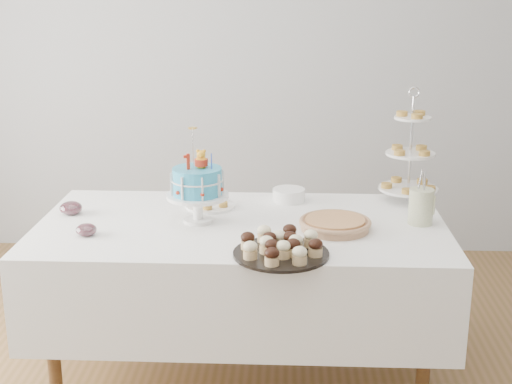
{
  "coord_description": "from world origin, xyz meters",
  "views": [
    {
      "loc": [
        0.22,
        -2.87,
        1.86
      ],
      "look_at": [
        0.07,
        0.3,
        0.92
      ],
      "focal_mm": 50.0,
      "sensor_mm": 36.0,
      "label": 1
    }
  ],
  "objects_px": {
    "pie": "(335,223)",
    "tiered_stand": "(410,154)",
    "jam_bowl_b": "(71,208)",
    "table": "(242,268)",
    "pastry_plate": "(211,204)",
    "jam_bowl_a": "(86,230)",
    "cupcake_tray": "(281,245)",
    "birthday_cake": "(198,197)",
    "utensil_pitcher": "(421,205)",
    "plate_stack": "(289,195)"
  },
  "relations": [
    {
      "from": "pie",
      "to": "tiered_stand",
      "type": "height_order",
      "value": "tiered_stand"
    },
    {
      "from": "pie",
      "to": "jam_bowl_b",
      "type": "distance_m",
      "value": 1.29
    },
    {
      "from": "table",
      "to": "pastry_plate",
      "type": "distance_m",
      "value": 0.38
    },
    {
      "from": "jam_bowl_a",
      "to": "jam_bowl_b",
      "type": "distance_m",
      "value": 0.34
    },
    {
      "from": "table",
      "to": "tiered_stand",
      "type": "bearing_deg",
      "value": 25.46
    },
    {
      "from": "table",
      "to": "pie",
      "type": "distance_m",
      "value": 0.51
    },
    {
      "from": "pie",
      "to": "cupcake_tray",
      "type": "bearing_deg",
      "value": -126.42
    },
    {
      "from": "birthday_cake",
      "to": "pastry_plate",
      "type": "relative_size",
      "value": 1.81
    },
    {
      "from": "jam_bowl_b",
      "to": "utensil_pitcher",
      "type": "relative_size",
      "value": 0.42
    },
    {
      "from": "plate_stack",
      "to": "pastry_plate",
      "type": "bearing_deg",
      "value": -162.53
    },
    {
      "from": "tiered_stand",
      "to": "jam_bowl_b",
      "type": "xyz_separation_m",
      "value": [
        -1.68,
        -0.3,
        -0.22
      ]
    },
    {
      "from": "birthday_cake",
      "to": "jam_bowl_b",
      "type": "relative_size",
      "value": 4.13
    },
    {
      "from": "cupcake_tray",
      "to": "pastry_plate",
      "type": "bearing_deg",
      "value": 119.5
    },
    {
      "from": "pie",
      "to": "pastry_plate",
      "type": "distance_m",
      "value": 0.68
    },
    {
      "from": "tiered_stand",
      "to": "jam_bowl_b",
      "type": "height_order",
      "value": "tiered_stand"
    },
    {
      "from": "jam_bowl_a",
      "to": "birthday_cake",
      "type": "bearing_deg",
      "value": 23.59
    },
    {
      "from": "pie",
      "to": "plate_stack",
      "type": "distance_m",
      "value": 0.48
    },
    {
      "from": "birthday_cake",
      "to": "pastry_plate",
      "type": "bearing_deg",
      "value": 63.54
    },
    {
      "from": "table",
      "to": "jam_bowl_b",
      "type": "xyz_separation_m",
      "value": [
        -0.84,
        0.1,
        0.26
      ]
    },
    {
      "from": "cupcake_tray",
      "to": "table",
      "type": "bearing_deg",
      "value": 115.7
    },
    {
      "from": "birthday_cake",
      "to": "jam_bowl_a",
      "type": "distance_m",
      "value": 0.53
    },
    {
      "from": "tiered_stand",
      "to": "plate_stack",
      "type": "relative_size",
      "value": 3.54
    },
    {
      "from": "pie",
      "to": "jam_bowl_a",
      "type": "relative_size",
      "value": 3.56
    },
    {
      "from": "table",
      "to": "birthday_cake",
      "type": "relative_size",
      "value": 4.27
    },
    {
      "from": "cupcake_tray",
      "to": "utensil_pitcher",
      "type": "bearing_deg",
      "value": 33.77
    },
    {
      "from": "plate_stack",
      "to": "jam_bowl_b",
      "type": "height_order",
      "value": "plate_stack"
    },
    {
      "from": "cupcake_tray",
      "to": "jam_bowl_b",
      "type": "distance_m",
      "value": 1.15
    },
    {
      "from": "pastry_plate",
      "to": "jam_bowl_a",
      "type": "bearing_deg",
      "value": -139.22
    },
    {
      "from": "table",
      "to": "plate_stack",
      "type": "xyz_separation_m",
      "value": [
        0.22,
        0.37,
        0.26
      ]
    },
    {
      "from": "birthday_cake",
      "to": "jam_bowl_a",
      "type": "xyz_separation_m",
      "value": [
        -0.48,
        -0.21,
        -0.1
      ]
    },
    {
      "from": "jam_bowl_b",
      "to": "utensil_pitcher",
      "type": "bearing_deg",
      "value": -2.2
    },
    {
      "from": "cupcake_tray",
      "to": "pie",
      "type": "distance_m",
      "value": 0.41
    },
    {
      "from": "table",
      "to": "jam_bowl_a",
      "type": "relative_size",
      "value": 20.64
    },
    {
      "from": "table",
      "to": "pie",
      "type": "height_order",
      "value": "pie"
    },
    {
      "from": "cupcake_tray",
      "to": "jam_bowl_b",
      "type": "bearing_deg",
      "value": 154.27
    },
    {
      "from": "jam_bowl_a",
      "to": "pastry_plate",
      "type": "bearing_deg",
      "value": 40.78
    },
    {
      "from": "table",
      "to": "pie",
      "type": "bearing_deg",
      "value": -9.2
    },
    {
      "from": "cupcake_tray",
      "to": "pie",
      "type": "height_order",
      "value": "cupcake_tray"
    },
    {
      "from": "plate_stack",
      "to": "pastry_plate",
      "type": "height_order",
      "value": "plate_stack"
    },
    {
      "from": "plate_stack",
      "to": "jam_bowl_a",
      "type": "xyz_separation_m",
      "value": [
        -0.9,
        -0.56,
        -0.01
      ]
    },
    {
      "from": "pastry_plate",
      "to": "jam_bowl_b",
      "type": "xyz_separation_m",
      "value": [
        -0.67,
        -0.14,
        0.01
      ]
    },
    {
      "from": "plate_stack",
      "to": "utensil_pitcher",
      "type": "distance_m",
      "value": 0.7
    },
    {
      "from": "table",
      "to": "jam_bowl_a",
      "type": "xyz_separation_m",
      "value": [
        -0.68,
        -0.2,
        0.25
      ]
    },
    {
      "from": "pastry_plate",
      "to": "birthday_cake",
      "type": "bearing_deg",
      "value": -98.33
    },
    {
      "from": "birthday_cake",
      "to": "utensil_pitcher",
      "type": "bearing_deg",
      "value": -16.78
    },
    {
      "from": "table",
      "to": "pie",
      "type": "relative_size",
      "value": 5.8
    },
    {
      "from": "jam_bowl_a",
      "to": "utensil_pitcher",
      "type": "distance_m",
      "value": 1.54
    },
    {
      "from": "jam_bowl_a",
      "to": "jam_bowl_b",
      "type": "relative_size",
      "value": 0.85
    },
    {
      "from": "jam_bowl_b",
      "to": "pie",
      "type": "bearing_deg",
      "value": -7.51
    },
    {
      "from": "pie",
      "to": "utensil_pitcher",
      "type": "bearing_deg",
      "value": 14.36
    }
  ]
}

